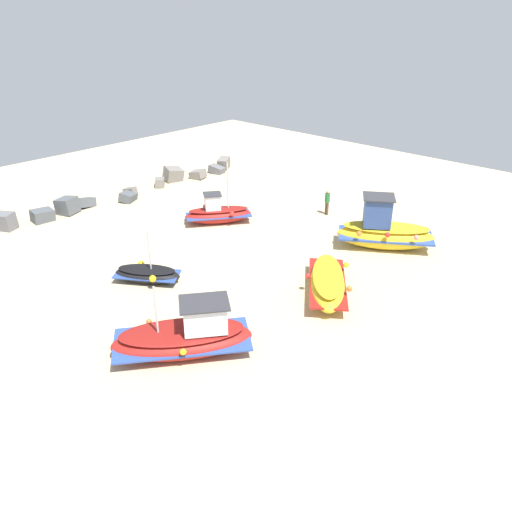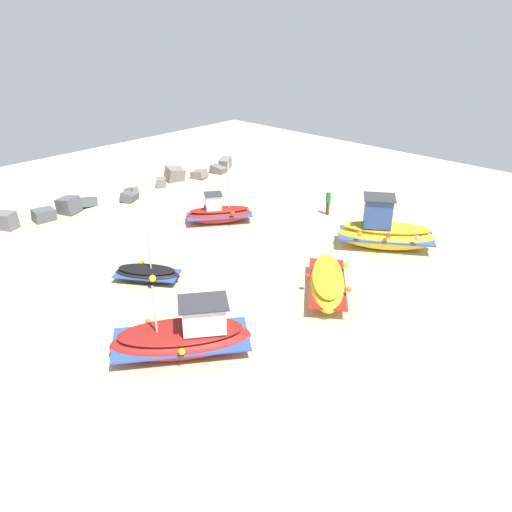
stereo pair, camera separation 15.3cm
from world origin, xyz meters
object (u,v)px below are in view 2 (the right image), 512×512
(fishing_boat_3, at_px, (219,213))
(person_walking, at_px, (328,201))
(fishing_boat_1, at_px, (327,283))
(fishing_boat_2, at_px, (385,232))
(fishing_boat_0, at_px, (147,274))
(fishing_boat_4, at_px, (185,336))

(fishing_boat_3, height_order, person_walking, fishing_boat_3)
(fishing_boat_1, bearing_deg, fishing_boat_2, 149.05)
(fishing_boat_0, distance_m, fishing_boat_4, 6.17)
(fishing_boat_4, height_order, person_walking, fishing_boat_4)
(fishing_boat_4, distance_m, person_walking, 16.10)
(fishing_boat_2, relative_size, person_walking, 3.29)
(fishing_boat_0, bearing_deg, person_walking, -128.97)
(fishing_boat_2, distance_m, fishing_boat_3, 10.00)
(fishing_boat_0, xyz_separation_m, fishing_boat_2, (11.12, -6.36, 0.59))
(fishing_boat_3, bearing_deg, fishing_boat_0, 57.74)
(fishing_boat_1, xyz_separation_m, fishing_boat_3, (2.48, 9.96, 0.06))
(fishing_boat_0, xyz_separation_m, fishing_boat_1, (4.97, -7.03, 0.16))
(fishing_boat_2, relative_size, fishing_boat_3, 1.28)
(fishing_boat_2, xyz_separation_m, fishing_boat_3, (-3.67, 9.29, -0.36))
(fishing_boat_4, bearing_deg, fishing_boat_1, 27.31)
(fishing_boat_3, relative_size, fishing_boat_4, 0.77)
(fishing_boat_2, bearing_deg, fishing_boat_0, 26.76)
(fishing_boat_1, distance_m, fishing_boat_2, 6.20)
(fishing_boat_4, bearing_deg, fishing_boat_0, 105.18)
(fishing_boat_2, bearing_deg, fishing_boat_3, -11.95)
(person_walking, bearing_deg, fishing_boat_0, -168.09)
(fishing_boat_0, xyz_separation_m, person_walking, (13.10, -1.17, 0.56))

